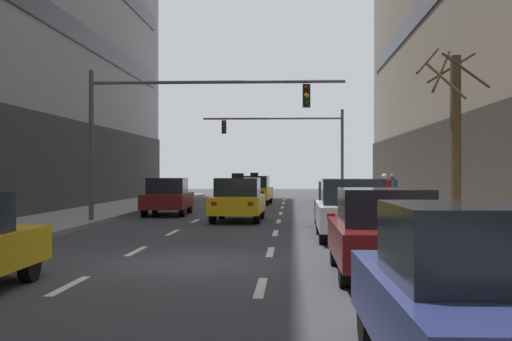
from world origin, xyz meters
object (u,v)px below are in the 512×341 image
object	(u,v)px
taxi_driving_3	(238,200)
car_parked_2	(351,210)
traffic_signal_0	(174,114)
street_tree_1	(455,141)
car_parked_1	(383,233)
pedestrian_1	(392,191)
car_parked_0	(480,297)
traffic_signal_1	(297,137)
car_driving_1	(168,197)
taxi_driving_0	(254,190)
car_parked_3	(341,205)
pedestrian_0	(384,193)

from	to	relation	value
taxi_driving_3	car_parked_2	xyz separation A→B (m)	(3.78, -6.88, 0.02)
traffic_signal_0	street_tree_1	size ratio (longest dim) A/B	1.82
car_parked_1	pedestrian_1	xyz separation A→B (m)	(2.54, 16.30, 0.32)
taxi_driving_3	car_parked_0	distance (m)	20.48
taxi_driving_3	street_tree_1	world-z (taller)	street_tree_1
car_parked_0	traffic_signal_1	xyz separation A→B (m)	(-1.39, 36.62, 3.25)
car_driving_1	pedestrian_1	bearing A→B (deg)	-4.92
taxi_driving_0	car_parked_3	bearing A→B (deg)	-76.25
pedestrian_0	pedestrian_1	xyz separation A→B (m)	(0.90, 4.27, -0.02)
car_parked_3	traffic_signal_1	world-z (taller)	traffic_signal_1
taxi_driving_3	car_parked_3	bearing A→B (deg)	-34.42
car_driving_1	traffic_signal_0	distance (m)	6.07
car_parked_0	car_parked_2	xyz separation A→B (m)	(-0.00, 13.24, 0.04)
car_parked_1	car_parked_2	world-z (taller)	car_parked_2
car_driving_1	car_parked_1	bearing A→B (deg)	-67.27
car_parked_2	car_driving_1	bearing A→B (deg)	124.65
traffic_signal_0	pedestrian_0	distance (m)	8.18
car_parked_0	car_parked_2	world-z (taller)	car_parked_2
pedestrian_1	car_driving_1	bearing A→B (deg)	175.08
taxi_driving_3	car_parked_1	size ratio (longest dim) A/B	1.04
taxi_driving_0	car_parked_0	bearing A→B (deg)	-83.37
car_parked_3	pedestrian_1	distance (m)	5.85
car_parked_2	taxi_driving_0	bearing A→B (deg)	100.90
car_parked_3	traffic_signal_0	distance (m)	6.92
taxi_driving_3	car_parked_3	size ratio (longest dim) A/B	1.06
car_driving_1	traffic_signal_1	bearing A→B (deg)	65.96
car_driving_1	street_tree_1	bearing A→B (deg)	-50.89
car_parked_3	pedestrian_1	bearing A→B (deg)	64.26
car_parked_1	car_parked_2	bearing A→B (deg)	90.00
car_parked_1	pedestrian_1	world-z (taller)	pedestrian_1
taxi_driving_3	car_parked_0	size ratio (longest dim) A/B	1.02
car_parked_0	traffic_signal_1	world-z (taller)	traffic_signal_1
car_parked_0	taxi_driving_0	bearing A→B (deg)	96.63
car_driving_1	traffic_signal_0	xyz separation A→B (m)	(1.17, -5.01, 3.23)
taxi_driving_0	car_driving_1	bearing A→B (deg)	-108.71
car_driving_1	car_parked_0	bearing A→B (deg)	-73.10
pedestrian_1	car_parked_1	bearing A→B (deg)	-98.84
taxi_driving_0	pedestrian_1	xyz separation A→B (m)	(6.41, -10.59, 0.29)
car_parked_2	car_parked_3	bearing A→B (deg)	90.00
car_parked_0	pedestrian_0	world-z (taller)	pedestrian_0
car_driving_1	car_parked_1	distance (m)	18.58
car_parked_1	car_parked_3	bearing A→B (deg)	90.00
taxi_driving_0	street_tree_1	distance (m)	22.70
pedestrian_1	traffic_signal_0	bearing A→B (deg)	-154.00
car_parked_0	car_parked_1	distance (m)	6.49
car_parked_1	traffic_signal_0	size ratio (longest dim) A/B	0.46
car_parked_0	car_driving_1	bearing A→B (deg)	106.90
traffic_signal_1	car_driving_1	bearing A→B (deg)	-114.04
taxi_driving_3	car_parked_3	distance (m)	4.58
taxi_driving_3	car_parked_1	distance (m)	14.15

